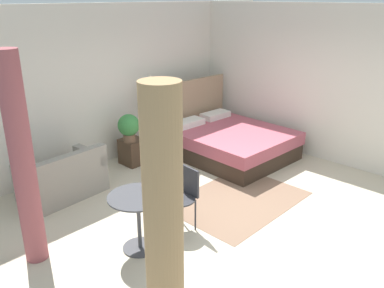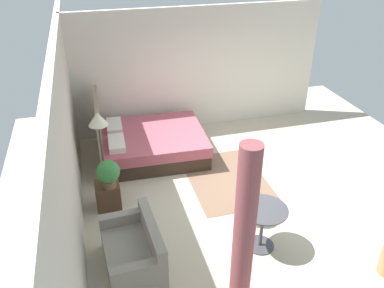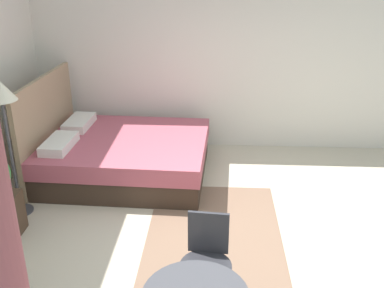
# 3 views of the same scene
# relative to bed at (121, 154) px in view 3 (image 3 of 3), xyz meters

# --- Properties ---
(ground_plane) EXTENTS (8.60, 8.94, 0.02)m
(ground_plane) POSITION_rel_bed_xyz_m (-1.62, -1.44, -0.32)
(ground_plane) COLOR beige
(wall_right) EXTENTS (0.12, 5.94, 2.87)m
(wall_right) POSITION_rel_bed_xyz_m (1.18, -1.44, 1.13)
(wall_right) COLOR silver
(wall_right) RESTS_ON ground
(area_rug) EXTENTS (2.04, 1.47, 0.01)m
(area_rug) POSITION_rel_bed_xyz_m (-1.34, -1.31, -0.30)
(area_rug) COLOR #7F604C
(area_rug) RESTS_ON ground
(bed) EXTENTS (1.93, 2.27, 1.36)m
(bed) POSITION_rel_bed_xyz_m (0.00, 0.00, 0.00)
(bed) COLOR #38281E
(bed) RESTS_ON ground
(floor_lamp) EXTENTS (0.34, 0.34, 1.62)m
(floor_lamp) POSITION_rel_bed_xyz_m (-1.06, 1.01, 1.07)
(floor_lamp) COLOR #3F3F44
(floor_lamp) RESTS_ON ground
(cafe_chair_near_window) EXTENTS (0.47, 0.47, 0.86)m
(cafe_chair_near_window) POSITION_rel_bed_xyz_m (-2.46, -1.25, 0.22)
(cafe_chair_near_window) COLOR #2D2D33
(cafe_chair_near_window) RESTS_ON ground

